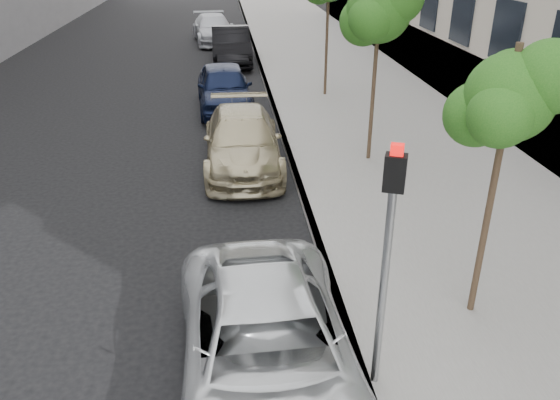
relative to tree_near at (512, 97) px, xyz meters
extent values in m
cube|color=gray|center=(1.07, 22.50, -3.46)|extent=(6.40, 72.00, 0.14)
cube|color=#9E9B93|center=(-2.05, 22.50, -3.46)|extent=(0.15, 72.00, 0.14)
cylinder|color=#38281C|center=(-0.03, 0.00, -1.34)|extent=(0.10, 0.10, 4.09)
sphere|color=#1C5E18|center=(-0.03, 0.00, 0.00)|extent=(1.19, 1.19, 1.19)
sphere|color=#1C5E18|center=(0.32, -0.20, 0.30)|extent=(0.95, 0.95, 0.95)
sphere|color=#1C5E18|center=(-0.33, 0.25, -0.30)|extent=(0.89, 0.89, 0.89)
cylinder|color=#38281C|center=(-0.03, 6.50, -1.18)|extent=(0.10, 0.10, 4.43)
sphere|color=#1C5E18|center=(-0.03, 6.50, 0.34)|extent=(1.55, 1.55, 1.55)
sphere|color=#1C5E18|center=(-0.33, 6.75, 0.04)|extent=(1.16, 1.16, 1.16)
cylinder|color=#38281C|center=(-0.03, 13.00, -1.04)|extent=(0.10, 0.10, 4.70)
cylinder|color=#939699|center=(-1.93, -1.34, -2.01)|extent=(0.10, 0.10, 2.76)
cube|color=black|center=(-1.93, -1.34, -0.42)|extent=(0.29, 0.25, 0.42)
cube|color=red|center=(-1.93, -1.34, -0.15)|extent=(0.17, 0.14, 0.12)
imported|color=silver|center=(-3.33, -1.23, -2.85)|extent=(2.41, 4.94, 1.35)
imported|color=tan|center=(-3.33, 6.66, -2.84)|extent=(1.96, 4.76, 1.38)
imported|color=black|center=(-3.73, 11.88, -2.77)|extent=(2.05, 4.57, 1.53)
imported|color=black|center=(-3.33, 19.36, -2.71)|extent=(1.81, 4.99, 1.64)
imported|color=#AEB0B7|center=(-4.18, 25.01, -2.78)|extent=(2.67, 5.36, 1.49)
camera|label=1|loc=(-3.73, -6.63, 1.90)|focal=35.00mm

